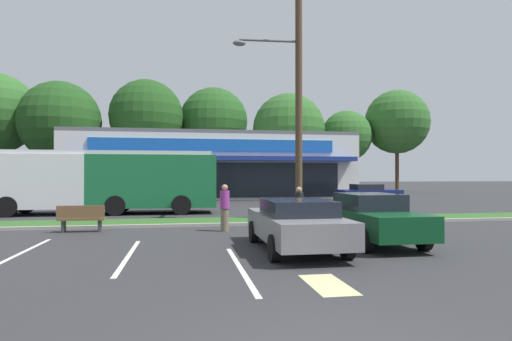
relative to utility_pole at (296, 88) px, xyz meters
The scene contains 21 objects.
grass_median 6.61m from the utility_pole, behind, with size 56.00×2.20×0.12m, color #2D5B23.
curb_lip 6.70m from the utility_pole, 161.60° to the right, with size 56.00×0.24×0.12m, color #99968C.
parking_stripe_0 12.28m from the utility_pole, 145.74° to the right, with size 0.12×4.80×0.01m, color silver.
parking_stripe_1 10.95m from the utility_pole, 131.55° to the right, with size 0.12×4.80×0.01m, color silver.
parking_stripe_2 11.11m from the utility_pole, 112.31° to the right, with size 0.12×4.80×0.01m, color silver.
lot_arrow 12.17m from the utility_pole, 101.84° to the right, with size 0.70×1.60×0.01m, color beige.
storefront_building 22.80m from the utility_pole, 95.76° to the left, with size 24.27×14.08×5.68m.
tree_left 33.75m from the utility_pole, 120.99° to the left, with size 8.23×8.23×11.68m.
tree_mid_left 31.21m from the utility_pole, 106.40° to the left, with size 7.90×7.90×12.37m.
tree_mid 32.76m from the utility_pole, 92.25° to the left, with size 8.04×8.04×12.33m.
tree_mid_right 30.02m from the utility_pole, 76.59° to the left, with size 8.18×8.18×11.25m.
tree_right 32.41m from the utility_pole, 64.61° to the left, with size 5.88×5.88×9.51m.
tree_far_right 35.58m from the utility_pole, 55.38° to the left, with size 7.53×7.53×12.09m.
utility_pole is the anchor object (origin of this frame).
city_bus 11.16m from the utility_pole, 149.78° to the left, with size 11.81×2.82×3.25m.
bus_stop_bench 10.12m from the utility_pole, 165.95° to the right, with size 1.60×0.45×0.95m.
car_0 7.92m from the utility_pole, 83.48° to the right, with size 1.86×4.52×1.46m.
car_1 8.74m from the utility_pole, 104.99° to the right, with size 2.01×4.76×1.36m.
car_2 14.00m from the utility_pole, 52.05° to the left, with size 4.25×1.92×1.38m.
pedestrian_near_bench 5.90m from the utility_pole, 102.97° to the right, with size 0.32×0.32×1.59m.
pedestrian_by_pole 6.56m from the utility_pole, 141.15° to the right, with size 0.34×0.34×1.68m.
Camera 1 is at (-1.55, -4.21, 2.02)m, focal length 30.16 mm.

